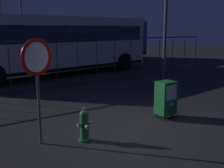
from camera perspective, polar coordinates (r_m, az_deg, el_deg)
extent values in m
plane|color=#262628|center=(6.68, 3.56, -9.61)|extent=(60.00, 60.00, 0.00)
cylinder|color=#1E7238|center=(6.11, -5.76, -11.48)|extent=(0.28, 0.28, 0.05)
cylinder|color=#1E7238|center=(6.00, -5.82, -8.84)|extent=(0.19, 0.19, 0.55)
sphere|color=#1E7238|center=(5.91, -5.87, -6.34)|extent=(0.19, 0.19, 0.19)
cylinder|color=gray|center=(5.88, -5.89, -5.23)|extent=(0.06, 0.06, 0.05)
cylinder|color=gray|center=(5.88, -5.20, -8.98)|extent=(0.09, 0.08, 0.09)
cylinder|color=gray|center=(5.93, -6.95, -8.56)|extent=(0.07, 0.07, 0.07)
cylinder|color=gray|center=(6.04, -4.72, -8.13)|extent=(0.07, 0.07, 0.07)
cylinder|color=black|center=(7.46, 10.87, -7.02)|extent=(0.04, 0.04, 0.12)
cylinder|color=black|center=(7.69, 12.68, -6.53)|extent=(0.04, 0.04, 0.12)
cylinder|color=black|center=(7.65, 9.40, -6.49)|extent=(0.04, 0.04, 0.12)
cylinder|color=black|center=(7.88, 11.21, -6.04)|extent=(0.04, 0.04, 0.12)
cube|color=#19602D|center=(7.53, 11.20, -2.82)|extent=(0.48, 0.40, 0.90)
cube|color=#B2B7BF|center=(7.35, 12.37, -1.78)|extent=(0.36, 0.01, 0.40)
cube|color=gray|center=(7.42, 12.28, -4.15)|extent=(0.10, 0.02, 0.08)
cylinder|color=#4C4F54|center=(5.79, -15.17, -1.94)|extent=(0.06, 0.06, 2.20)
cylinder|color=red|center=(5.65, -15.51, 5.44)|extent=(0.71, 0.31, 0.76)
cylinder|color=white|center=(5.64, -15.47, 5.43)|extent=(0.56, 0.23, 0.60)
cube|color=#2D2D33|center=(11.21, -13.89, 8.87)|extent=(18.00, 0.04, 0.05)
cube|color=#2D2D33|center=(11.44, -13.44, -0.42)|extent=(18.00, 0.04, 0.05)
cylinder|color=#2D2D33|center=(10.90, -20.70, 3.38)|extent=(0.03, 0.03, 2.00)
cylinder|color=#2D2D33|center=(11.14, -15.95, 3.84)|extent=(0.03, 0.03, 2.00)
cylinder|color=#2D2D33|center=(11.46, -11.42, 4.26)|extent=(0.03, 0.03, 2.00)
cylinder|color=#2D2D33|center=(11.84, -7.16, 4.63)|extent=(0.03, 0.03, 2.00)
cylinder|color=#2D2D33|center=(12.28, -3.19, 4.95)|extent=(0.03, 0.03, 2.00)
cylinder|color=#2D2D33|center=(12.78, 0.50, 5.23)|extent=(0.03, 0.03, 2.00)
cylinder|color=#2D2D33|center=(13.33, 3.90, 5.46)|extent=(0.03, 0.03, 2.00)
cylinder|color=#2D2D33|center=(13.92, 7.03, 5.66)|extent=(0.03, 0.03, 2.00)
cylinder|color=#2D2D33|center=(14.55, 9.89, 5.83)|extent=(0.03, 0.03, 2.00)
cylinder|color=#2D2D33|center=(15.21, 12.51, 5.97)|extent=(0.03, 0.03, 2.00)
cylinder|color=#2D2D33|center=(15.90, 14.91, 6.09)|extent=(0.03, 0.03, 2.00)
cylinder|color=#2D2D33|center=(16.62, 17.11, 6.19)|extent=(0.03, 0.03, 2.00)
cube|color=beige|center=(14.63, -11.51, 8.45)|extent=(10.73, 3.81, 2.65)
cube|color=#1E2838|center=(14.61, -11.59, 10.32)|extent=(10.11, 3.75, 0.80)
cube|color=black|center=(14.74, -11.32, 3.69)|extent=(10.52, 3.79, 0.16)
cylinder|color=black|center=(15.89, 2.59, 4.65)|extent=(1.03, 0.40, 1.00)
cylinder|color=black|center=(17.79, -2.95, 5.38)|extent=(1.03, 0.40, 1.00)
cube|color=#19519E|center=(19.64, -5.87, 9.36)|extent=(10.74, 3.90, 2.65)
cube|color=#1E2838|center=(19.63, -5.90, 10.75)|extent=(10.12, 3.84, 0.80)
cube|color=black|center=(19.72, -5.80, 5.80)|extent=(10.54, 3.88, 0.16)
cylinder|color=black|center=(21.15, 4.38, 6.35)|extent=(1.03, 0.41, 1.00)
cylinder|color=black|center=(22.97, -0.10, 6.79)|extent=(1.03, 0.41, 1.00)
cylinder|color=black|center=(16.75, -13.61, 4.69)|extent=(1.03, 0.41, 1.00)
cylinder|color=black|center=(18.99, -17.14, 5.28)|extent=(1.03, 0.41, 1.00)
cylinder|color=#4C4F54|center=(19.96, -18.52, 14.62)|extent=(0.14, 0.14, 7.35)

